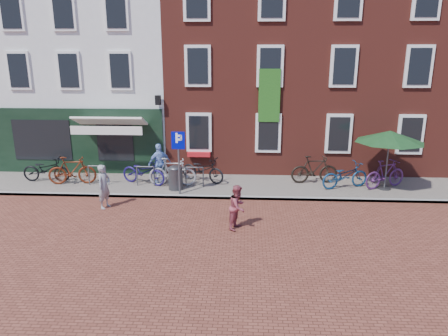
# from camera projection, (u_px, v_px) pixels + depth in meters

# --- Properties ---
(ground) EXTENTS (80.00, 80.00, 0.00)m
(ground) POSITION_uv_depth(u_px,v_px,m) (178.00, 199.00, 15.68)
(ground) COLOR brown
(sidewalk) EXTENTS (24.00, 3.00, 0.10)m
(sidewalk) POSITION_uv_depth(u_px,v_px,m) (208.00, 186.00, 17.05)
(sidewalk) COLOR slate
(sidewalk) RESTS_ON ground
(building_stucco) EXTENTS (8.00, 8.00, 9.00)m
(building_stucco) POSITION_uv_depth(u_px,v_px,m) (102.00, 69.00, 21.47)
(building_stucco) COLOR silver
(building_stucco) RESTS_ON ground
(building_brick_mid) EXTENTS (6.00, 8.00, 10.00)m
(building_brick_mid) POSITION_uv_depth(u_px,v_px,m) (236.00, 60.00, 20.96)
(building_brick_mid) COLOR maroon
(building_brick_mid) RESTS_ON ground
(building_brick_right) EXTENTS (6.00, 8.00, 10.00)m
(building_brick_right) POSITION_uv_depth(u_px,v_px,m) (356.00, 60.00, 20.65)
(building_brick_right) COLOR maroon
(building_brick_right) RESTS_ON ground
(litter_bin) EXTENTS (0.57, 0.57, 1.04)m
(litter_bin) POSITION_uv_depth(u_px,v_px,m) (176.00, 176.00, 16.31)
(litter_bin) COLOR #3C3C3F
(litter_bin) RESTS_ON sidewalk
(parking_sign) EXTENTS (0.50, 0.08, 2.43)m
(parking_sign) POSITION_uv_depth(u_px,v_px,m) (179.00, 152.00, 15.43)
(parking_sign) COLOR #4C4C4F
(parking_sign) RESTS_ON sidewalk
(parasol) EXTENTS (2.65, 2.65, 2.45)m
(parasol) POSITION_uv_depth(u_px,v_px,m) (390.00, 134.00, 15.88)
(parasol) COLOR #4C4C4F
(parasol) RESTS_ON sidewalk
(woman) EXTENTS (0.55, 0.67, 1.57)m
(woman) POSITION_uv_depth(u_px,v_px,m) (104.00, 186.00, 14.56)
(woman) COLOR gray
(woman) RESTS_ON ground
(boy) EXTENTS (0.77, 0.85, 1.41)m
(boy) POSITION_uv_depth(u_px,v_px,m) (238.00, 207.00, 12.84)
(boy) COLOR #903A44
(boy) RESTS_ON ground
(cafe_person) EXTENTS (1.03, 0.88, 1.66)m
(cafe_person) POSITION_uv_depth(u_px,v_px,m) (160.00, 163.00, 17.06)
(cafe_person) COLOR #7EA2E1
(cafe_person) RESTS_ON sidewalk
(bicycle_0) EXTENTS (2.00, 0.71, 1.05)m
(bicycle_0) POSITION_uv_depth(u_px,v_px,m) (46.00, 169.00, 17.29)
(bicycle_0) COLOR black
(bicycle_0) RESTS_ON sidewalk
(bicycle_1) EXTENTS (2.00, 0.85, 1.16)m
(bicycle_1) POSITION_uv_depth(u_px,v_px,m) (72.00, 170.00, 16.94)
(bicycle_1) COLOR #581F0D
(bicycle_1) RESTS_ON sidewalk
(bicycle_2) EXTENTS (2.11, 1.33, 1.05)m
(bicycle_2) POSITION_uv_depth(u_px,v_px,m) (144.00, 172.00, 16.98)
(bicycle_2) COLOR #1A0F4F
(bicycle_2) RESTS_ON sidewalk
(bicycle_3) EXTENTS (1.94, 0.57, 1.16)m
(bicycle_3) POSITION_uv_depth(u_px,v_px,m) (172.00, 172.00, 16.72)
(bicycle_3) COLOR #9C9B9E
(bicycle_3) RESTS_ON sidewalk
(bicycle_4) EXTENTS (2.10, 1.50, 1.05)m
(bicycle_4) POSITION_uv_depth(u_px,v_px,m) (203.00, 169.00, 17.29)
(bicycle_4) COLOR black
(bicycle_4) RESTS_ON sidewalk
(bicycle_5) EXTENTS (1.98, 0.75, 1.16)m
(bicycle_5) POSITION_uv_depth(u_px,v_px,m) (314.00, 170.00, 17.07)
(bicycle_5) COLOR black
(bicycle_5) RESTS_ON sidewalk
(bicycle_6) EXTENTS (2.11, 1.33, 1.05)m
(bicycle_6) POSITION_uv_depth(u_px,v_px,m) (345.00, 175.00, 16.46)
(bicycle_6) COLOR navy
(bicycle_6) RESTS_ON sidewalk
(bicycle_7) EXTENTS (1.98, 1.34, 1.16)m
(bicycle_7) POSITION_uv_depth(u_px,v_px,m) (385.00, 174.00, 16.45)
(bicycle_7) COLOR #50235A
(bicycle_7) RESTS_ON sidewalk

